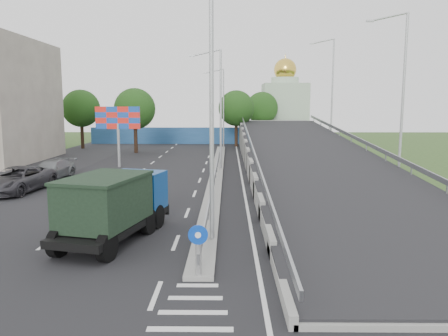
{
  "coord_description": "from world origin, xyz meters",
  "views": [
    {
      "loc": [
        0.97,
        -11.31,
        5.65
      ],
      "look_at": [
        0.72,
        12.49,
        2.2
      ],
      "focal_mm": 35.0,
      "sensor_mm": 36.0,
      "label": 1
    }
  ],
  "objects_px": {
    "church": "(284,107)",
    "dump_truck": "(115,203)",
    "sign_bollard": "(198,250)",
    "lamp_post_mid": "(218,103)",
    "lamp_post_far": "(222,104)",
    "lamp_post_near": "(207,101)",
    "parked_car_c": "(17,180)",
    "billboard": "(118,121)",
    "parked_car_d": "(51,170)"
  },
  "relations": [
    {
      "from": "church",
      "to": "parked_car_c",
      "type": "distance_m",
      "value": 49.3
    },
    {
      "from": "lamp_post_far",
      "to": "parked_car_d",
      "type": "height_order",
      "value": "lamp_post_far"
    },
    {
      "from": "lamp_post_near",
      "to": "lamp_post_mid",
      "type": "distance_m",
      "value": 20.0
    },
    {
      "from": "church",
      "to": "dump_truck",
      "type": "distance_m",
      "value": 55.35
    },
    {
      "from": "church",
      "to": "lamp_post_near",
      "type": "bearing_deg",
      "value": -100.38
    },
    {
      "from": "lamp_post_mid",
      "to": "lamp_post_far",
      "type": "relative_size",
      "value": 1.0
    },
    {
      "from": "lamp_post_far",
      "to": "lamp_post_near",
      "type": "bearing_deg",
      "value": -90.0
    },
    {
      "from": "lamp_post_near",
      "to": "lamp_post_mid",
      "type": "bearing_deg",
      "value": 90.0
    },
    {
      "from": "parked_car_d",
      "to": "lamp_post_near",
      "type": "bearing_deg",
      "value": -42.54
    },
    {
      "from": "lamp_post_far",
      "to": "church",
      "type": "distance_m",
      "value": 17.15
    },
    {
      "from": "lamp_post_near",
      "to": "parked_car_d",
      "type": "xyz_separation_m",
      "value": [
        -12.77,
        15.7,
        -5.1
      ]
    },
    {
      "from": "dump_truck",
      "to": "parked_car_c",
      "type": "xyz_separation_m",
      "value": [
        -9.0,
        10.0,
        -0.75
      ]
    },
    {
      "from": "parked_car_d",
      "to": "lamp_post_mid",
      "type": "bearing_deg",
      "value": 26.93
    },
    {
      "from": "lamp_post_near",
      "to": "dump_truck",
      "type": "bearing_deg",
      "value": 172.34
    },
    {
      "from": "dump_truck",
      "to": "parked_car_c",
      "type": "distance_m",
      "value": 13.47
    },
    {
      "from": "lamp_post_far",
      "to": "church",
      "type": "relative_size",
      "value": 0.73
    },
    {
      "from": "parked_car_d",
      "to": "church",
      "type": "bearing_deg",
      "value": 67.72
    },
    {
      "from": "dump_truck",
      "to": "parked_car_d",
      "type": "bearing_deg",
      "value": 134.47
    },
    {
      "from": "sign_bollard",
      "to": "lamp_post_mid",
      "type": "relative_size",
      "value": 0.17
    },
    {
      "from": "lamp_post_mid",
      "to": "billboard",
      "type": "bearing_deg",
      "value": 167.62
    },
    {
      "from": "lamp_post_far",
      "to": "billboard",
      "type": "relative_size",
      "value": 1.83
    },
    {
      "from": "parked_car_c",
      "to": "sign_bollard",
      "type": "bearing_deg",
      "value": -41.55
    },
    {
      "from": "sign_bollard",
      "to": "parked_car_c",
      "type": "bearing_deg",
      "value": 131.72
    },
    {
      "from": "sign_bollard",
      "to": "parked_car_d",
      "type": "bearing_deg",
      "value": 122.96
    },
    {
      "from": "lamp_post_near",
      "to": "lamp_post_far",
      "type": "distance_m",
      "value": 40.0
    },
    {
      "from": "parked_car_c",
      "to": "church",
      "type": "bearing_deg",
      "value": 69.06
    },
    {
      "from": "dump_truck",
      "to": "lamp_post_near",
      "type": "bearing_deg",
      "value": 6.51
    },
    {
      "from": "dump_truck",
      "to": "billboard",
      "type": "bearing_deg",
      "value": 117.8
    },
    {
      "from": "billboard",
      "to": "dump_truck",
      "type": "relative_size",
      "value": 0.81
    },
    {
      "from": "lamp_post_far",
      "to": "billboard",
      "type": "bearing_deg",
      "value": -116.84
    },
    {
      "from": "sign_bollard",
      "to": "billboard",
      "type": "relative_size",
      "value": 0.3
    },
    {
      "from": "lamp_post_far",
      "to": "church",
      "type": "xyz_separation_m",
      "value": [
        9.89,
        14.0,
        -0.5
      ]
    },
    {
      "from": "parked_car_d",
      "to": "parked_car_c",
      "type": "bearing_deg",
      "value": -83.08
    },
    {
      "from": "lamp_post_near",
      "to": "lamp_post_mid",
      "type": "relative_size",
      "value": 1.0
    },
    {
      "from": "sign_bollard",
      "to": "lamp_post_far",
      "type": "height_order",
      "value": "lamp_post_far"
    },
    {
      "from": "parked_car_c",
      "to": "parked_car_d",
      "type": "xyz_separation_m",
      "value": [
        0.13,
        5.18,
        -0.11
      ]
    },
    {
      "from": "lamp_post_near",
      "to": "lamp_post_far",
      "type": "bearing_deg",
      "value": 90.0
    },
    {
      "from": "parked_car_d",
      "to": "billboard",
      "type": "bearing_deg",
      "value": 68.15
    },
    {
      "from": "lamp_post_mid",
      "to": "dump_truck",
      "type": "height_order",
      "value": "lamp_post_mid"
    },
    {
      "from": "lamp_post_near",
      "to": "billboard",
      "type": "bearing_deg",
      "value": 112.49
    },
    {
      "from": "lamp_post_near",
      "to": "parked_car_d",
      "type": "distance_m",
      "value": 20.87
    },
    {
      "from": "billboard",
      "to": "dump_truck",
      "type": "distance_m",
      "value": 22.25
    },
    {
      "from": "sign_bollard",
      "to": "lamp_post_near",
      "type": "xyz_separation_m",
      "value": [
        0.11,
        3.83,
        4.77
      ]
    },
    {
      "from": "church",
      "to": "dump_truck",
      "type": "height_order",
      "value": "church"
    },
    {
      "from": "dump_truck",
      "to": "lamp_post_far",
      "type": "bearing_deg",
      "value": 98.52
    },
    {
      "from": "lamp_post_near",
      "to": "church",
      "type": "xyz_separation_m",
      "value": [
        9.89,
        54.0,
        -0.5
      ]
    },
    {
      "from": "church",
      "to": "parked_car_c",
      "type": "xyz_separation_m",
      "value": [
        -22.79,
        -43.48,
        -4.48
      ]
    },
    {
      "from": "sign_bollard",
      "to": "parked_car_d",
      "type": "height_order",
      "value": "sign_bollard"
    },
    {
      "from": "lamp_post_mid",
      "to": "parked_car_d",
      "type": "distance_m",
      "value": 14.41
    },
    {
      "from": "billboard",
      "to": "parked_car_d",
      "type": "height_order",
      "value": "billboard"
    }
  ]
}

